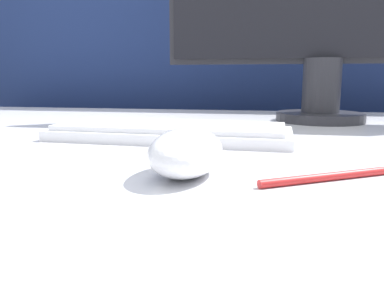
# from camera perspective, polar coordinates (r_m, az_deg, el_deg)

# --- Properties ---
(partition_panel) EXTENTS (5.00, 0.03, 1.26)m
(partition_panel) POSITION_cam_1_polar(r_m,az_deg,el_deg) (1.30, 5.60, 1.25)
(partition_panel) COLOR navy
(partition_panel) RESTS_ON ground_plane
(computer_mouse_near) EXTENTS (0.08, 0.12, 0.05)m
(computer_mouse_near) POSITION_cam_1_polar(r_m,az_deg,el_deg) (0.37, -0.93, -1.25)
(computer_mouse_near) COLOR white
(computer_mouse_near) RESTS_ON desk
(keyboard) EXTENTS (0.39, 0.17, 0.02)m
(keyboard) POSITION_cam_1_polar(r_m,az_deg,el_deg) (0.60, -3.23, 1.91)
(keyboard) COLOR white
(keyboard) RESTS_ON desk
(monitor) EXTENTS (0.69, 0.19, 0.45)m
(monitor) POSITION_cam_1_polar(r_m,az_deg,el_deg) (0.91, 19.76, 19.30)
(monitor) COLOR #28282D
(monitor) RESTS_ON desk
(pen) EXTENTS (0.14, 0.09, 0.01)m
(pen) POSITION_cam_1_polar(r_m,az_deg,el_deg) (0.38, 20.50, -4.65)
(pen) COLOR red
(pen) RESTS_ON desk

